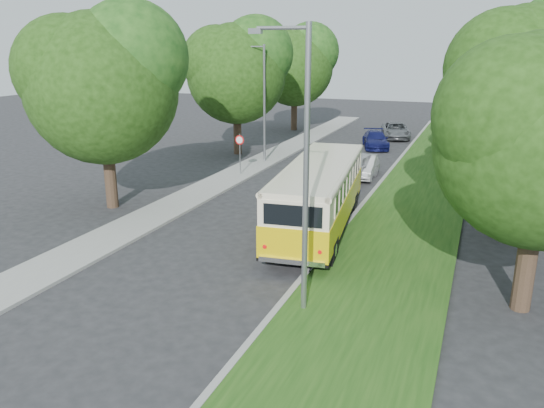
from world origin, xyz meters
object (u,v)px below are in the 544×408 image
at_px(lamppost_far, 263,99).
at_px(car_white, 364,166).
at_px(vintage_bus, 319,197).
at_px(car_blue, 376,140).
at_px(car_grey, 396,131).
at_px(lamppost_near, 303,164).
at_px(car_silver, 355,167).

bearing_deg(lamppost_far, car_white, -12.59).
xyz_separation_m(vintage_bus, car_blue, (-1.48, 19.58, -0.84)).
distance_m(car_blue, car_grey, 5.01).
xyz_separation_m(lamppost_near, car_grey, (-2.34, 31.36, -3.73)).
relative_size(car_white, car_blue, 0.89).
relative_size(car_silver, car_blue, 1.04).
height_order(car_white, car_grey, car_grey).
bearing_deg(car_white, vintage_bus, -92.42).
distance_m(lamppost_near, lamppost_far, 20.53).
bearing_deg(car_silver, car_grey, 99.76).
xyz_separation_m(car_white, car_blue, (-1.16, 9.48, -0.01)).
relative_size(lamppost_near, car_blue, 1.87).
distance_m(lamppost_near, car_white, 17.44).
relative_size(lamppost_far, car_white, 1.97).
xyz_separation_m(lamppost_far, car_white, (7.03, -1.57, -3.49)).
bearing_deg(car_silver, car_white, 76.09).
bearing_deg(vintage_bus, car_silver, 87.42).
height_order(lamppost_near, lamppost_far, lamppost_near).
bearing_deg(lamppost_near, vintage_bus, 102.83).
bearing_deg(car_blue, car_silver, -102.29).
bearing_deg(car_blue, lamppost_near, -100.27).
relative_size(lamppost_far, car_blue, 1.75).
xyz_separation_m(lamppost_far, car_blue, (5.87, 7.91, -3.49)).
xyz_separation_m(vintage_bus, car_grey, (-0.79, 24.53, -0.81)).
height_order(vintage_bus, car_white, vintage_bus).
bearing_deg(car_silver, lamppost_near, -72.86).
relative_size(lamppost_far, vintage_bus, 0.76).
bearing_deg(lamppost_far, vintage_bus, -57.80).
xyz_separation_m(car_silver, car_grey, (-0.12, 15.24, -0.11)).
height_order(lamppost_near, vintage_bus, lamppost_near).
distance_m(vintage_bus, car_white, 10.14).
bearing_deg(lamppost_near, car_blue, 96.56).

